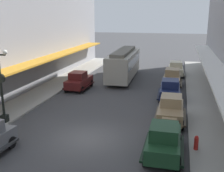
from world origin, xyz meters
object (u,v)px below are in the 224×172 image
object	(u,v)px
parked_car_0	(170,89)
parked_car_3	(171,109)
parked_car_5	(164,139)
fire_hydrant	(196,143)
parked_car_6	(79,80)
parked_car_1	(172,78)
lamp_post_with_clock	(1,82)
streetcar	(124,63)
parked_car_4	(176,69)

from	to	relation	value
parked_car_0	parked_car_3	world-z (taller)	same
parked_car_5	fire_hydrant	size ratio (longest dim) A/B	5.20
parked_car_0	parked_car_6	size ratio (longest dim) A/B	1.01
parked_car_1	parked_car_6	bearing A→B (deg)	-158.79
parked_car_6	lamp_post_with_clock	xyz separation A→B (m)	(-1.78, -9.86, 2.04)
parked_car_6	streetcar	xyz separation A→B (m)	(3.48, 5.55, 0.96)
parked_car_0	parked_car_1	size ratio (longest dim) A/B	1.00
parked_car_5	parked_car_0	bearing A→B (deg)	90.69
parked_car_5	streetcar	bearing A→B (deg)	108.51
parked_car_4	parked_car_5	size ratio (longest dim) A/B	1.01
parked_car_3	parked_car_4	distance (m)	15.34
streetcar	lamp_post_with_clock	xyz separation A→B (m)	(-5.26, -15.41, 1.08)
parked_car_1	parked_car_6	world-z (taller)	same
parked_car_3	streetcar	xyz separation A→B (m)	(-5.92, 12.14, 0.96)
parked_car_3	fire_hydrant	size ratio (longest dim) A/B	5.20
streetcar	parked_car_0	bearing A→B (deg)	-50.07
parked_car_5	parked_car_6	xyz separation A→B (m)	(-9.25, 11.68, 0.00)
parked_car_4	streetcar	bearing A→B (deg)	-151.62
parked_car_3	parked_car_6	xyz separation A→B (m)	(-9.40, 6.59, 0.00)
fire_hydrant	streetcar	bearing A→B (deg)	114.55
parked_car_5	parked_car_6	world-z (taller)	same
lamp_post_with_clock	parked_car_5	bearing A→B (deg)	-9.37
parked_car_3	streetcar	world-z (taller)	streetcar
lamp_post_with_clock	parked_car_0	bearing A→B (deg)	38.49
parked_car_3	parked_car_5	size ratio (longest dim) A/B	1.00
parked_car_3	fire_hydrant	bearing A→B (deg)	-69.76
parked_car_1	parked_car_5	distance (m)	15.22
parked_car_0	parked_car_6	distance (m)	9.20
parked_car_0	parked_car_6	bearing A→B (deg)	172.57
parked_car_5	lamp_post_with_clock	xyz separation A→B (m)	(-11.03, 1.82, 2.04)
streetcar	fire_hydrant	world-z (taller)	streetcar
parked_car_0	parked_car_4	bearing A→B (deg)	88.46
streetcar	lamp_post_with_clock	distance (m)	16.32
parked_car_3	lamp_post_with_clock	xyz separation A→B (m)	(-11.18, -3.27, 2.04)
lamp_post_with_clock	fire_hydrant	distance (m)	13.02
parked_car_0	parked_car_4	world-z (taller)	same
parked_car_4	parked_car_6	distance (m)	12.83
parked_car_4	lamp_post_with_clock	size ratio (longest dim) A/B	0.84
parked_car_1	parked_car_4	world-z (taller)	same
parked_car_0	lamp_post_with_clock	bearing A→B (deg)	-141.51
parked_car_1	streetcar	distance (m)	6.07
parked_car_4	fire_hydrant	distance (m)	19.65
parked_car_0	parked_car_3	distance (m)	5.41
parked_car_3	parked_car_6	size ratio (longest dim) A/B	1.00
lamp_post_with_clock	parked_car_6	bearing A→B (deg)	79.75
parked_car_0	streetcar	bearing A→B (deg)	129.93
parked_car_0	parked_car_5	bearing A→B (deg)	-89.31
parked_car_5	parked_car_4	bearing A→B (deg)	89.61
parked_car_0	fire_hydrant	distance (m)	9.83
parked_car_0	fire_hydrant	bearing A→B (deg)	-79.17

